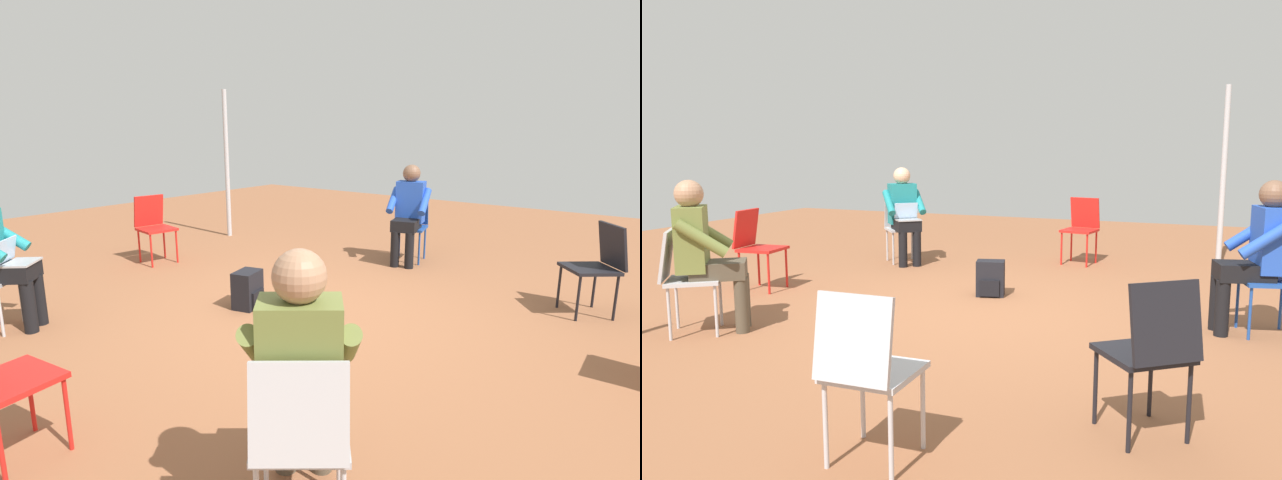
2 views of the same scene
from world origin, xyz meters
The scene contains 13 objects.
ground_plane centered at (0.00, 0.00, 0.00)m, with size 15.43×15.43×0.00m, color brown.
chair_south centered at (-0.28, -2.82, 0.50)m, with size 0.46×0.49×0.85m.
chair_southeast centered at (1.95, -2.06, 0.50)m, with size 0.58×0.59×0.85m.
chair_northwest centered at (-1.64, 2.00, 0.50)m, with size 0.58×0.58×0.85m.
chair_east centered at (2.56, 0.01, 0.50)m, with size 0.48×0.45×0.85m.
chair_west centered at (-2.38, -0.27, 0.50)m, with size 0.52×0.49×0.85m.
chair_northeast centered at (2.00, 1.51, 0.50)m, with size 0.58×0.58×0.85m.
chair_north centered at (-0.46, 2.78, 0.50)m, with size 0.41×0.45×0.85m.
person_with_laptop centered at (1.84, -1.93, 0.69)m, with size 0.63×0.64×1.24m.
person_in_blue centered at (-2.22, -0.23, 0.69)m, with size 0.58×0.57×1.24m.
person_in_olive centered at (1.87, 1.41, 0.69)m, with size 0.63×0.63×1.24m.
backpack_near_laptop_user centered at (0.19, -0.66, 0.16)m, with size 0.32×0.29×0.36m.
tent_pole_far centered at (-1.94, -3.25, 1.13)m, with size 0.07×0.07×2.25m, color #B2B2B7.
Camera 2 is at (-1.93, 5.15, 1.48)m, focal length 35.00 mm.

